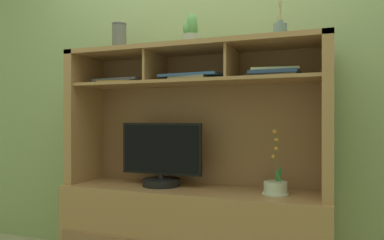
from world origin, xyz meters
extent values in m
cube|color=#8CA169|center=(0.00, 0.27, 1.40)|extent=(6.00, 0.02, 2.80)
cube|color=#A5774B|center=(0.00, 0.00, 0.29)|extent=(1.69, 0.49, 0.57)
cube|color=#A5774B|center=(-0.81, 0.00, 1.03)|extent=(0.06, 0.39, 0.90)
cube|color=#A5774B|center=(0.81, 0.00, 1.03)|extent=(0.06, 0.39, 0.90)
cube|color=#8D6041|center=(0.00, 0.18, 1.01)|extent=(1.63, 0.02, 0.87)
cube|color=#A5774B|center=(0.00, 0.00, 1.46)|extent=(1.69, 0.39, 0.03)
cube|color=#A5774B|center=(0.00, 0.00, 1.24)|extent=(1.57, 0.35, 0.02)
cube|color=#A5774B|center=(-0.26, 0.00, 1.35)|extent=(0.02, 0.33, 0.19)
cube|color=#A5774B|center=(0.26, 0.00, 1.35)|extent=(0.02, 0.33, 0.19)
cylinder|color=black|center=(-0.21, -0.01, 0.60)|extent=(0.24, 0.24, 0.05)
cylinder|color=black|center=(-0.21, -0.01, 0.64)|extent=(0.04, 0.04, 0.03)
cube|color=black|center=(-0.21, -0.01, 0.82)|extent=(0.56, 0.03, 0.34)
cube|color=black|center=(-0.21, -0.02, 0.82)|extent=(0.53, 0.00, 0.31)
cylinder|color=silver|center=(0.53, -0.01, 0.61)|extent=(0.14, 0.14, 0.07)
cylinder|color=silver|center=(0.53, -0.01, 0.58)|extent=(0.16, 0.16, 0.01)
cylinder|color=#4C6B38|center=(0.53, -0.01, 0.79)|extent=(0.02, 0.03, 0.29)
sphere|color=#C4872E|center=(0.52, -0.03, 0.79)|extent=(0.02, 0.02, 0.02)
sphere|color=#C4872E|center=(0.53, -0.03, 0.84)|extent=(0.02, 0.02, 0.02)
sphere|color=#C4872E|center=(0.53, -0.01, 0.89)|extent=(0.03, 0.03, 0.03)
sphere|color=#C4872E|center=(0.52, -0.01, 0.94)|extent=(0.03, 0.03, 0.03)
ellipsoid|color=#3A9048|center=(0.54, -0.02, 0.68)|extent=(0.05, 0.06, 0.08)
ellipsoid|color=#3A9048|center=(0.54, 0.00, 0.68)|extent=(0.05, 0.06, 0.12)
cube|color=gray|center=(0.51, 0.00, 1.26)|extent=(0.31, 0.20, 0.02)
cube|color=#2E4A82|center=(0.52, 0.01, 1.28)|extent=(0.28, 0.25, 0.02)
cube|color=beige|center=(0.52, 0.02, 1.30)|extent=(0.30, 0.24, 0.02)
cube|color=gold|center=(-0.54, 0.04, 1.26)|extent=(0.27, 0.23, 0.02)
cube|color=slate|center=(-0.54, 0.04, 1.28)|extent=(0.37, 0.23, 0.02)
cube|color=gray|center=(0.02, -0.03, 1.26)|extent=(0.27, 0.24, 0.02)
cube|color=#2F538A|center=(0.01, -0.04, 1.28)|extent=(0.40, 0.23, 0.02)
cylinder|color=slate|center=(0.55, 0.01, 1.52)|extent=(0.08, 0.08, 0.09)
cylinder|color=slate|center=(0.55, 0.01, 1.58)|extent=(0.04, 0.04, 0.02)
cylinder|color=tan|center=(0.55, 0.01, 1.65)|extent=(0.00, 0.03, 0.17)
cylinder|color=tan|center=(0.55, 0.01, 1.65)|extent=(0.03, 0.02, 0.17)
cylinder|color=tan|center=(0.55, 0.01, 1.65)|extent=(0.04, 0.01, 0.17)
cylinder|color=tan|center=(0.54, 0.01, 1.65)|extent=(0.01, 0.03, 0.17)
cylinder|color=tan|center=(0.54, 0.01, 1.65)|extent=(0.01, 0.02, 0.17)
cylinder|color=tan|center=(0.55, 0.01, 1.65)|extent=(0.04, 0.01, 0.17)
cylinder|color=tan|center=(0.55, 0.01, 1.65)|extent=(0.02, 0.02, 0.17)
cylinder|color=#939F8B|center=(0.00, -0.02, 1.51)|extent=(0.11, 0.11, 0.07)
cylinder|color=#939F8B|center=(0.00, -0.02, 1.48)|extent=(0.12, 0.12, 0.01)
ellipsoid|color=#56954F|center=(0.02, -0.02, 1.58)|extent=(0.06, 0.08, 0.11)
ellipsoid|color=#56954F|center=(0.00, 0.00, 1.61)|extent=(0.04, 0.07, 0.11)
ellipsoid|color=#56954F|center=(-0.03, 0.01, 1.59)|extent=(0.07, 0.07, 0.09)
ellipsoid|color=#56954F|center=(-0.01, -0.03, 1.58)|extent=(0.05, 0.08, 0.09)
ellipsoid|color=#56954F|center=(0.01, -0.04, 1.60)|extent=(0.07, 0.06, 0.13)
cylinder|color=#585A54|center=(-0.55, 0.02, 1.57)|extent=(0.10, 0.10, 0.19)
torus|color=#585A54|center=(-0.55, 0.02, 1.67)|extent=(0.10, 0.10, 0.01)
camera|label=1|loc=(0.83, -2.19, 1.01)|focal=34.56mm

